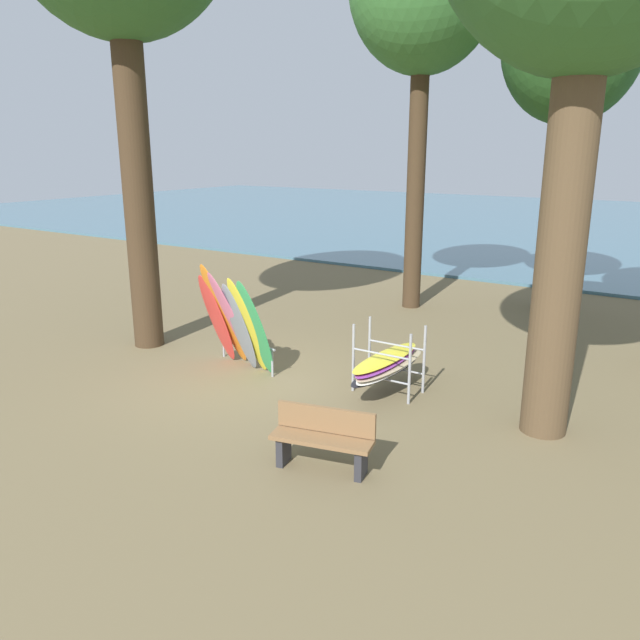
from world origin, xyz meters
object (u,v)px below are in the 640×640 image
Objects in this scene: tree_mid_behind at (572,47)px; park_bench at (323,438)px; leaning_board_pile at (235,323)px; board_storage_rack at (387,364)px.

tree_mid_behind is 5.99× the size of park_bench.
tree_mid_behind is 10.85m from leaning_board_pile.
tree_mid_behind is 9.93m from board_storage_rack.
leaning_board_pile reaches higher than board_storage_rack.
park_bench is at bearing -33.62° from leaning_board_pile.
leaning_board_pile is 1.48× the size of park_bench.
park_bench is at bearing -92.03° from tree_mid_behind.
park_bench is (0.53, -2.96, -0.07)m from board_storage_rack.
leaning_board_pile is (-3.89, -8.40, -5.65)m from tree_mid_behind.
board_storage_rack is (2.98, 0.62, -0.46)m from leaning_board_pile.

